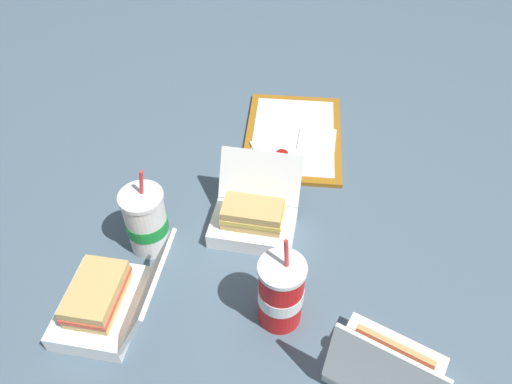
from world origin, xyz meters
name	(u,v)px	position (x,y,z in m)	size (l,w,h in m)	color
ground_plane	(240,194)	(0.00, 0.00, 0.00)	(3.20, 3.20, 0.00)	#4C6070
food_tray	(293,136)	(0.21, -0.15, 0.01)	(0.41, 0.32, 0.01)	#A56619
ketchup_cup	(282,156)	(0.10, -0.11, 0.03)	(0.04, 0.04, 0.02)	white
napkin_stack	(317,140)	(0.18, -0.22, 0.02)	(0.10, 0.10, 0.00)	white
plastic_fork	(258,154)	(0.13, -0.05, 0.02)	(0.11, 0.01, 0.01)	white
clamshell_hotdog_corner	(386,368)	(-0.48, -0.24, 0.04)	(0.22, 0.23, 0.18)	white
clamshell_sandwich_center	(254,218)	(-0.12, -0.03, 0.04)	(0.23, 0.23, 0.15)	white
clamshell_sandwich_right	(105,301)	(-0.32, 0.27, 0.04)	(0.24, 0.26, 0.18)	white
soda_cup_front	(146,221)	(-0.14, 0.21, 0.08)	(0.09, 0.09, 0.22)	white
soda_cup_center	(281,293)	(-0.34, -0.06, 0.08)	(0.09, 0.09, 0.22)	red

